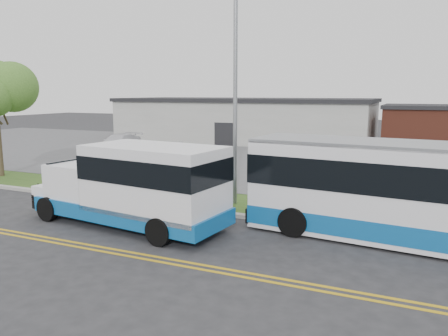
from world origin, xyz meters
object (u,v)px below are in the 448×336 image
at_px(shuttle_bus, 138,183).
at_px(streetlight_near, 235,85).
at_px(pedestrian, 79,174).
at_px(parked_car_a, 173,152).
at_px(transit_bus, 432,195).
at_px(parked_car_b, 118,143).

bearing_deg(shuttle_bus, streetlight_near, 71.17).
xyz_separation_m(pedestrian, parked_car_a, (-0.46, 9.81, -0.14)).
distance_m(streetlight_near, shuttle_bus, 5.93).
distance_m(streetlight_near, transit_bus, 8.78).
distance_m(shuttle_bus, transit_bus, 10.00).
relative_size(shuttle_bus, parked_car_a, 1.98).
bearing_deg(transit_bus, parked_car_b, 154.18).
bearing_deg(parked_car_a, streetlight_near, -75.88).
height_order(parked_car_a, parked_car_b, parked_car_b).
xyz_separation_m(transit_bus, parked_car_b, (-22.84, 13.78, -0.85)).
bearing_deg(streetlight_near, shuttle_bus, -115.49).
bearing_deg(shuttle_bus, parked_car_a, 122.40).
bearing_deg(parked_car_b, transit_bus, -35.09).
height_order(shuttle_bus, transit_bus, transit_bus).
xyz_separation_m(streetlight_near, transit_bus, (7.74, -2.13, -3.56)).
relative_size(parked_car_a, parked_car_b, 0.83).
relative_size(streetlight_near, parked_car_a, 2.28).
relative_size(shuttle_bus, parked_car_b, 1.65).
xyz_separation_m(transit_bus, parked_car_a, (-16.15, 11.11, -0.89)).
relative_size(streetlight_near, parked_car_b, 1.90).
relative_size(shuttle_bus, pedestrian, 4.97).
xyz_separation_m(shuttle_bus, pedestrian, (-5.92, 3.44, -0.71)).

